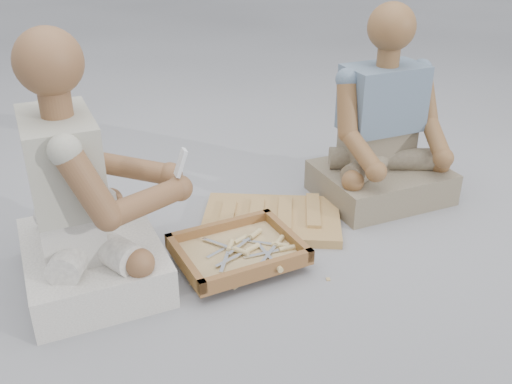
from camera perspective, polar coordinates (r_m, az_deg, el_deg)
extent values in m
plane|color=#9A9A9F|center=(2.23, 1.84, -8.81)|extent=(60.00, 60.00, 0.00)
cube|color=#96643A|center=(2.59, 1.57, -2.72)|extent=(0.69, 0.55, 0.04)
cube|color=brown|center=(2.29, -1.82, -6.21)|extent=(0.57, 0.50, 0.01)
cube|color=brown|center=(2.41, -3.63, -3.54)|extent=(0.47, 0.16, 0.05)
cube|color=brown|center=(2.14, 0.21, -7.83)|extent=(0.47, 0.16, 0.05)
cube|color=brown|center=(2.36, 3.11, -4.22)|extent=(0.14, 0.37, 0.05)
cube|color=brown|center=(2.21, -7.16, -6.94)|extent=(0.14, 0.37, 0.05)
cube|color=tan|center=(2.29, -1.83, -5.98)|extent=(0.50, 0.43, 0.01)
cube|color=silver|center=(2.25, 0.58, -6.19)|extent=(0.15, 0.04, 0.00)
cylinder|color=tan|center=(2.29, 3.16, -5.65)|extent=(0.07, 0.03, 0.02)
cube|color=silver|center=(2.31, -3.82, -5.16)|extent=(0.12, 0.11, 0.00)
cylinder|color=tan|center=(2.26, -1.52, -5.94)|extent=(0.07, 0.06, 0.02)
cube|color=silver|center=(2.33, -0.20, -4.98)|extent=(0.14, 0.08, 0.00)
cylinder|color=tan|center=(2.31, 2.45, -5.34)|extent=(0.07, 0.05, 0.02)
cube|color=silver|center=(2.24, 1.23, -6.26)|extent=(0.10, 0.13, 0.00)
cylinder|color=tan|center=(2.33, 2.33, -4.92)|extent=(0.06, 0.07, 0.02)
cube|color=silver|center=(2.29, -1.63, -5.38)|extent=(0.11, 0.12, 0.00)
cylinder|color=tan|center=(2.37, -0.08, -4.20)|extent=(0.06, 0.07, 0.02)
cube|color=silver|center=(2.26, 0.87, -5.95)|extent=(0.05, 0.15, 0.00)
cylinder|color=tan|center=(2.18, 2.10, -7.37)|extent=(0.04, 0.07, 0.02)
cube|color=silver|center=(2.22, -2.52, -6.69)|extent=(0.13, 0.09, 0.00)
cylinder|color=tan|center=(2.28, -0.42, -5.65)|extent=(0.07, 0.06, 0.02)
cube|color=silver|center=(2.21, -3.13, -6.90)|extent=(0.06, 0.15, 0.00)
cylinder|color=tan|center=(2.30, -2.60, -5.39)|extent=(0.04, 0.07, 0.02)
cube|color=silver|center=(2.28, -3.51, -5.83)|extent=(0.13, 0.10, 0.00)
cylinder|color=tan|center=(2.35, -1.55, -4.79)|extent=(0.07, 0.06, 0.02)
cube|color=tan|center=(2.51, 3.41, -4.26)|extent=(0.02, 0.02, 0.00)
cube|color=tan|center=(2.48, -0.72, -4.69)|extent=(0.02, 0.02, 0.00)
cube|color=tan|center=(2.23, -3.42, -8.72)|extent=(0.02, 0.02, 0.00)
cube|color=tan|center=(2.22, -6.41, -9.08)|extent=(0.02, 0.02, 0.00)
cube|color=tan|center=(2.19, -2.17, -9.53)|extent=(0.02, 0.02, 0.00)
cube|color=tan|center=(2.62, -1.68, -2.83)|extent=(0.02, 0.02, 0.00)
cube|color=tan|center=(2.43, -8.43, -5.70)|extent=(0.02, 0.02, 0.00)
cube|color=tan|center=(2.65, -5.09, -2.57)|extent=(0.02, 0.02, 0.00)
cube|color=tan|center=(2.31, 3.55, -7.30)|extent=(0.02, 0.02, 0.00)
cube|color=tan|center=(2.65, -4.08, -2.51)|extent=(0.02, 0.02, 0.00)
cube|color=tan|center=(2.25, 7.22, -8.65)|extent=(0.02, 0.02, 0.00)
cube|color=tan|center=(2.25, -0.11, -8.29)|extent=(0.02, 0.02, 0.00)
cube|color=silver|center=(2.28, -15.95, -6.64)|extent=(0.62, 0.72, 0.16)
cube|color=silver|center=(2.19, -18.16, -3.12)|extent=(0.29, 0.38, 0.19)
cube|color=#9D998B|center=(2.08, -18.86, 3.05)|extent=(0.32, 0.43, 0.32)
sphere|color=brown|center=(1.97, -20.03, 12.16)|extent=(0.22, 0.22, 0.22)
sphere|color=brown|center=(2.26, -8.60, 1.71)|extent=(0.10, 0.10, 0.10)
sphere|color=brown|center=(2.14, -7.64, 0.39)|extent=(0.10, 0.10, 0.10)
cube|color=#7C7359|center=(2.86, 12.32, 0.97)|extent=(0.68, 0.59, 0.15)
cube|color=#7C7359|center=(2.84, 11.95, 4.52)|extent=(0.36, 0.27, 0.18)
cube|color=slate|center=(2.75, 12.56, 9.16)|extent=(0.41, 0.30, 0.31)
sphere|color=brown|center=(2.67, 13.41, 15.79)|extent=(0.21, 0.21, 0.21)
sphere|color=brown|center=(2.76, 18.23, 3.25)|extent=(0.10, 0.10, 0.10)
sphere|color=brown|center=(2.54, 11.92, 2.03)|extent=(0.10, 0.10, 0.10)
cube|color=silver|center=(2.10, -7.54, 2.92)|extent=(0.06, 0.05, 0.10)
cube|color=black|center=(2.10, -7.56, 3.16)|extent=(0.02, 0.04, 0.03)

